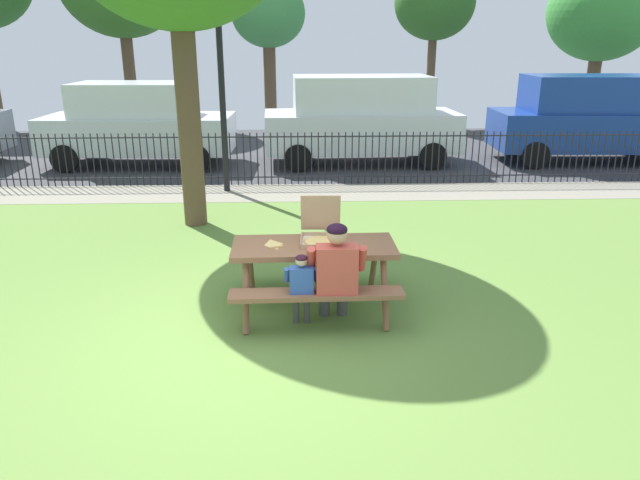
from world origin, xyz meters
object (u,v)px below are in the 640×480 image
(far_tree_right, at_px, (603,12))
(pizza_slice_on_table, at_px, (274,244))
(parked_car_left, at_px, (137,123))
(far_tree_midright, at_px, (435,4))
(child_at_table, at_px, (302,284))
(far_tree_center, at_px, (268,16))
(lamp_post_walkway, at_px, (221,66))
(parked_car_right, at_px, (591,117))
(pizza_box_open, at_px, (321,233))
(picnic_table_foreground, at_px, (314,259))
(adult_at_table, at_px, (336,271))
(parked_car_center, at_px, (361,118))

(far_tree_right, bearing_deg, pizza_slice_on_table, -125.51)
(parked_car_left, height_order, far_tree_midright, far_tree_midright)
(child_at_table, xyz_separation_m, far_tree_center, (-0.97, 15.30, 3.08))
(child_at_table, xyz_separation_m, parked_car_left, (-3.84, 8.72, 0.48))
(lamp_post_walkway, bearing_deg, pizza_slice_on_table, -78.03)
(parked_car_right, bearing_deg, lamp_post_walkway, -162.80)
(pizza_box_open, bearing_deg, child_at_table, -108.89)
(picnic_table_foreground, distance_m, adult_at_table, 0.54)
(picnic_table_foreground, bearing_deg, adult_at_table, -66.63)
(adult_at_table, distance_m, parked_car_left, 9.65)
(adult_at_table, xyz_separation_m, parked_car_right, (6.76, 8.69, 0.44))
(far_tree_center, bearing_deg, child_at_table, -86.39)
(lamp_post_walkway, bearing_deg, far_tree_center, 86.88)
(parked_car_left, height_order, far_tree_center, far_tree_center)
(far_tree_midright, bearing_deg, adult_at_table, -105.34)
(pizza_slice_on_table, bearing_deg, far_tree_center, 92.60)
(child_at_table, bearing_deg, parked_car_right, 50.79)
(child_at_table, relative_size, far_tree_right, 0.16)
(pizza_slice_on_table, bearing_deg, lamp_post_walkway, 101.97)
(parked_car_right, bearing_deg, far_tree_right, 64.56)
(lamp_post_walkway, height_order, parked_car_right, lamp_post_walkway)
(child_at_table, xyz_separation_m, parked_car_right, (7.11, 8.72, 0.57))
(adult_at_table, distance_m, child_at_table, 0.38)
(parked_car_left, bearing_deg, far_tree_center, 66.41)
(pizza_slice_on_table, relative_size, parked_car_center, 0.07)
(far_tree_right, bearing_deg, parked_car_center, -143.04)
(picnic_table_foreground, height_order, far_tree_right, far_tree_right)
(lamp_post_walkway, distance_m, far_tree_center, 9.33)
(parked_car_right, distance_m, far_tree_midright, 7.63)
(adult_at_table, bearing_deg, parked_car_right, 52.12)
(child_at_table, height_order, parked_car_left, parked_car_left)
(parked_car_center, relative_size, far_tree_midright, 0.90)
(pizza_slice_on_table, xyz_separation_m, far_tree_midright, (4.84, 14.77, 3.21))
(child_at_table, height_order, far_tree_right, far_tree_right)
(child_at_table, distance_m, far_tree_midright, 16.33)
(pizza_slice_on_table, height_order, parked_car_center, parked_car_center)
(adult_at_table, bearing_deg, child_at_table, -174.77)
(child_at_table, bearing_deg, adult_at_table, 5.23)
(far_tree_midright, height_order, far_tree_right, far_tree_right)
(adult_at_table, relative_size, far_tree_center, 0.25)
(far_tree_center, height_order, far_tree_midright, far_tree_midright)
(pizza_slice_on_table, xyz_separation_m, far_tree_right, (10.54, 14.77, 2.96))
(far_tree_center, xyz_separation_m, far_tree_midright, (5.51, 0.00, 0.38))
(parked_car_left, distance_m, far_tree_midright, 11.07)
(parked_car_center, height_order, far_tree_center, far_tree_center)
(far_tree_right, bearing_deg, child_at_table, -123.80)
(lamp_post_walkway, distance_m, parked_car_center, 4.20)
(lamp_post_walkway, height_order, parked_car_left, lamp_post_walkway)
(pizza_slice_on_table, height_order, adult_at_table, adult_at_table)
(parked_car_right, height_order, far_tree_center, far_tree_center)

